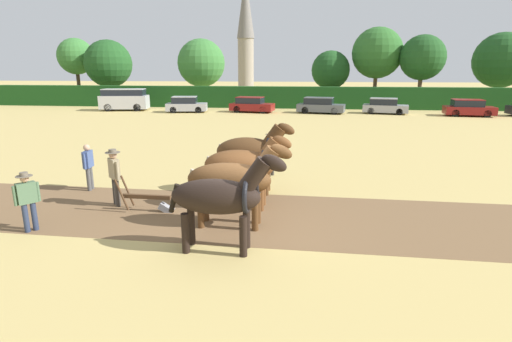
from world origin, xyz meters
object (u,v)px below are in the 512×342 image
at_px(tree_right, 423,58).
at_px(draft_horse_lead_left, 221,197).
at_px(church_spire, 246,30).
at_px(farmer_at_plow, 114,172).
at_px(tree_center, 331,70).
at_px(parked_car_center_right, 385,106).
at_px(parked_car_center, 320,106).
at_px(tree_left, 108,64).
at_px(draft_horse_lead_right, 233,179).
at_px(farmer_onlooker_right, 88,164).
at_px(farmer_beside_team, 271,150).
at_px(tree_far_left, 76,57).
at_px(draft_horse_trail_right, 250,152).
at_px(parked_car_left, 186,105).
at_px(parked_car_right, 469,108).
at_px(tree_center_right, 377,53).
at_px(tree_far_right, 502,60).
at_px(parked_car_center_left, 251,105).
at_px(farmer_onlooker_left, 27,198).
at_px(draft_horse_trail_left, 243,165).
at_px(tree_center_left, 201,63).
at_px(parked_van, 124,99).
at_px(plow, 151,201).

distance_m(tree_right, draft_horse_lead_left, 40.90).
relative_size(church_spire, farmer_at_plow, 11.80).
xyz_separation_m(tree_center, parked_car_center_right, (4.59, -9.88, -3.25)).
relative_size(church_spire, parked_car_center, 4.55).
distance_m(tree_left, draft_horse_lead_right, 43.55).
height_order(farmer_at_plow, farmer_onlooker_right, farmer_at_plow).
distance_m(draft_horse_lead_right, farmer_beside_team, 5.37).
distance_m(tree_center, parked_car_center_right, 11.37).
height_order(tree_far_left, draft_horse_lead_right, tree_far_left).
height_order(draft_horse_trail_right, parked_car_center, draft_horse_trail_right).
xyz_separation_m(church_spire, farmer_onlooker_right, (3.77, -64.48, -10.14)).
bearing_deg(draft_horse_trail_right, tree_center, 83.44).
relative_size(farmer_beside_team, parked_car_left, 0.43).
bearing_deg(parked_car_right, parked_car_center_right, 177.14).
bearing_deg(tree_far_left, farmer_at_plow, -58.69).
bearing_deg(tree_center_right, tree_right, -25.22).
bearing_deg(parked_car_center, tree_far_right, 37.35).
relative_size(tree_center_right, farmer_at_plow, 4.86).
xyz_separation_m(farmer_onlooker_right, parked_car_center_left, (2.33, 26.08, -0.23)).
xyz_separation_m(farmer_onlooker_left, parked_car_center_right, (14.61, 30.00, -0.22)).
distance_m(tree_far_left, draft_horse_lead_left, 48.71).
xyz_separation_m(church_spire, draft_horse_trail_left, (9.39, -65.60, -9.75)).
height_order(tree_far_left, tree_center, tree_far_left).
distance_m(tree_center_left, parked_car_left, 10.67).
relative_size(draft_horse_trail_left, parked_car_center_right, 0.65).
distance_m(draft_horse_trail_left, parked_car_center_right, 29.00).
xyz_separation_m(draft_horse_trail_right, parked_car_right, (16.38, 24.77, -0.71)).
bearing_deg(tree_right, parked_car_left, -160.58).
xyz_separation_m(tree_far_right, draft_horse_trail_right, (-23.31, -35.50, -3.59)).
relative_size(tree_center_left, farmer_onlooker_left, 4.71).
distance_m(draft_horse_lead_left, parked_car_center_right, 31.94).
relative_size(tree_far_right, parked_car_right, 1.86).
xyz_separation_m(draft_horse_lead_left, parked_van, (-16.29, 30.50, -0.22)).
distance_m(tree_far_left, tree_left, 5.20).
bearing_deg(church_spire, farmer_at_plow, -85.28).
distance_m(tree_center, farmer_onlooker_right, 37.77).
xyz_separation_m(tree_far_right, farmer_onlooker_left, (-28.61, -39.60, -4.10)).
distance_m(tree_far_right, draft_horse_lead_left, 46.58).
distance_m(farmer_at_plow, parked_car_center_right, 30.80).
bearing_deg(draft_horse_lead_right, tree_center_left, 106.45).
bearing_deg(parked_car_left, tree_far_left, 139.17).
xyz_separation_m(farmer_onlooker_left, parked_van, (-11.06, 29.98, 0.19)).
bearing_deg(draft_horse_lead_left, farmer_onlooker_right, 144.02).
relative_size(plow, farmer_at_plow, 0.96).
bearing_deg(tree_right, draft_horse_lead_left, -110.71).
bearing_deg(tree_center, draft_horse_trail_right, -97.52).
bearing_deg(tree_center_right, parked_car_right, -58.89).
height_order(tree_right, parked_car_center, tree_right).
bearing_deg(farmer_onlooker_right, parked_car_center, 64.46).
distance_m(tree_center_left, tree_right, 24.92).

